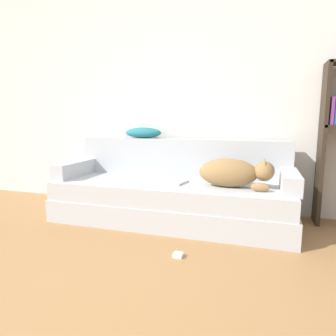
% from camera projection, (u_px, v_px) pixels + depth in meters
% --- Properties ---
extents(wall_back, '(7.46, 0.06, 2.70)m').
position_uv_depth(wall_back, '(172.00, 87.00, 3.33)').
color(wall_back, silver).
rests_on(wall_back, ground_plane).
extents(couch, '(2.30, 0.84, 0.39)m').
position_uv_depth(couch, '(171.00, 201.00, 2.95)').
color(couch, '#B2B7BC').
rests_on(couch, ground_plane).
extents(couch_backrest, '(2.26, 0.15, 0.40)m').
position_uv_depth(couch_backrest, '(180.00, 157.00, 3.21)').
color(couch_backrest, '#B2B7BC').
rests_on(couch_backrest, couch).
extents(couch_arm_left, '(0.15, 0.65, 0.15)m').
position_uv_depth(couch_arm_left, '(76.00, 169.00, 3.22)').
color(couch_arm_left, '#B2B7BC').
rests_on(couch_arm_left, couch).
extents(couch_arm_right, '(0.15, 0.65, 0.15)m').
position_uv_depth(couch_arm_right, '(290.00, 181.00, 2.58)').
color(couch_arm_right, '#B2B7BC').
rests_on(couch_arm_right, couch).
extents(dog, '(0.66, 0.26, 0.26)m').
position_uv_depth(dog, '(234.00, 173.00, 2.66)').
color(dog, olive).
rests_on(dog, couch).
extents(laptop, '(0.37, 0.27, 0.02)m').
position_uv_depth(laptop, '(169.00, 181.00, 2.90)').
color(laptop, '#B7B7BC').
rests_on(laptop, couch).
extents(throw_pillow, '(0.42, 0.19, 0.12)m').
position_uv_depth(throw_pillow, '(143.00, 133.00, 3.32)').
color(throw_pillow, teal).
rests_on(throw_pillow, couch_backrest).
extents(power_adapter, '(0.07, 0.07, 0.03)m').
position_uv_depth(power_adapter, '(178.00, 255.00, 2.18)').
color(power_adapter, white).
rests_on(power_adapter, ground_plane).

